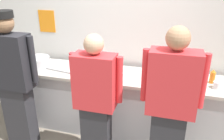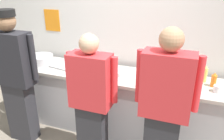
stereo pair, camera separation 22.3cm
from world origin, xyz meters
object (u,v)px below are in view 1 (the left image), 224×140
(chef_near_left, at_px, (14,79))
(deli_cup, at_px, (217,85))
(ramekin_green_sauce, at_px, (104,73))
(squeeze_bottle_secondary, at_px, (213,77))
(chef_center, at_px, (96,101))
(ramekin_yellow_sauce, at_px, (86,74))
(chef_far_right, at_px, (170,105))
(plate_stack_front, at_px, (181,81))
(sheet_tray, at_px, (67,68))
(squeeze_bottle_primary, at_px, (203,71))
(mixing_bowl_steel, at_px, (37,61))
(plate_stack_rear, at_px, (122,72))

(chef_near_left, relative_size, deli_cup, 19.51)
(deli_cup, bearing_deg, ramekin_green_sauce, 178.87)
(squeeze_bottle_secondary, xyz_separation_m, ramekin_green_sauce, (-1.35, -0.11, -0.06))
(chef_center, xyz_separation_m, squeeze_bottle_secondary, (1.26, 0.71, 0.13))
(chef_near_left, height_order, ramekin_green_sauce, chef_near_left)
(ramekin_yellow_sauce, height_order, deli_cup, deli_cup)
(ramekin_green_sauce, bearing_deg, chef_near_left, -150.82)
(chef_far_right, bearing_deg, plate_stack_front, 79.71)
(sheet_tray, xyz_separation_m, ramekin_yellow_sauce, (0.36, -0.16, 0.01))
(squeeze_bottle_primary, bearing_deg, plate_stack_front, -142.09)
(chef_far_right, height_order, sheet_tray, chef_far_right)
(plate_stack_front, xyz_separation_m, mixing_bowl_steel, (-2.05, 0.06, 0.04))
(plate_stack_rear, bearing_deg, plate_stack_front, -5.69)
(chef_center, relative_size, chef_far_right, 0.93)
(plate_stack_front, bearing_deg, deli_cup, -5.04)
(plate_stack_rear, xyz_separation_m, squeeze_bottle_primary, (1.03, 0.13, 0.08))
(chef_near_left, xyz_separation_m, chef_center, (1.07, -0.05, -0.11))
(chef_center, xyz_separation_m, sheet_tray, (-0.66, 0.67, 0.06))
(chef_near_left, relative_size, ramekin_yellow_sauce, 18.04)
(chef_far_right, relative_size, plate_stack_rear, 7.84)
(plate_stack_rear, relative_size, squeeze_bottle_secondary, 1.22)
(squeeze_bottle_secondary, bearing_deg, ramekin_green_sauce, -175.28)
(chef_near_left, relative_size, squeeze_bottle_secondary, 9.90)
(chef_near_left, height_order, mixing_bowl_steel, chef_near_left)
(chef_near_left, xyz_separation_m, plate_stack_front, (1.97, 0.55, -0.03))
(squeeze_bottle_secondary, bearing_deg, sheet_tray, -178.83)
(chef_center, relative_size, ramekin_green_sauce, 17.38)
(plate_stack_rear, bearing_deg, mixing_bowl_steel, -179.28)
(plate_stack_rear, distance_m, squeeze_bottle_primary, 1.04)
(squeeze_bottle_secondary, bearing_deg, mixing_bowl_steel, -178.97)
(chef_center, bearing_deg, chef_far_right, 0.24)
(sheet_tray, bearing_deg, squeeze_bottle_secondary, 1.17)
(chef_center, xyz_separation_m, mixing_bowl_steel, (-1.15, 0.67, 0.11))
(mixing_bowl_steel, bearing_deg, squeeze_bottle_secondary, 1.03)
(plate_stack_front, height_order, deli_cup, deli_cup)
(mixing_bowl_steel, bearing_deg, ramekin_yellow_sauce, -10.75)
(plate_stack_rear, bearing_deg, chef_center, -101.07)
(plate_stack_front, relative_size, mixing_bowl_steel, 0.52)
(mixing_bowl_steel, bearing_deg, ramekin_green_sauce, -3.70)
(mixing_bowl_steel, bearing_deg, squeeze_bottle_primary, 3.59)
(ramekin_green_sauce, bearing_deg, squeeze_bottle_primary, 9.64)
(squeeze_bottle_primary, bearing_deg, ramekin_green_sauce, -170.36)
(sheet_tray, relative_size, deli_cup, 5.67)
(deli_cup, bearing_deg, plate_stack_front, 174.96)
(chef_far_right, xyz_separation_m, plate_stack_front, (0.11, 0.60, 0.01))
(plate_stack_front, height_order, squeeze_bottle_primary, squeeze_bottle_primary)
(mixing_bowl_steel, xyz_separation_m, squeeze_bottle_secondary, (2.41, 0.04, 0.02))
(chef_center, xyz_separation_m, plate_stack_front, (0.90, 0.61, 0.07))
(chef_center, height_order, mixing_bowl_steel, chef_center)
(mixing_bowl_steel, relative_size, ramekin_yellow_sauce, 3.84)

